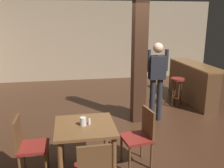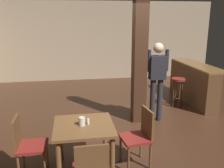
{
  "view_description": "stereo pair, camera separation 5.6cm",
  "coord_description": "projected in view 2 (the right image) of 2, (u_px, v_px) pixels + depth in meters",
  "views": [
    {
      "loc": [
        -1.32,
        -4.58,
        2.22
      ],
      "look_at": [
        -0.49,
        0.09,
        0.95
      ],
      "focal_mm": 40.0,
      "sensor_mm": 36.0,
      "label": 1
    },
    {
      "loc": [
        -1.27,
        -4.59,
        2.22
      ],
      "look_at": [
        -0.49,
        0.09,
        0.95
      ],
      "focal_mm": 40.0,
      "sensor_mm": 36.0,
      "label": 2
    }
  ],
  "objects": [
    {
      "name": "standing_person",
      "position": [
        157.0,
        77.0,
        5.31
      ],
      "size": [
        0.47,
        0.21,
        1.72
      ],
      "color": "black",
      "rests_on": "ground_plane"
    },
    {
      "name": "bar_counter",
      "position": [
        193.0,
        83.0,
        6.74
      ],
      "size": [
        0.56,
        2.13,
        1.02
      ],
      "color": "brown",
      "rests_on": "ground_plane"
    },
    {
      "name": "salt_shaker",
      "position": [
        88.0,
        121.0,
        3.57
      ],
      "size": [
        0.03,
        0.03,
        0.09
      ],
      "primitive_type": "cylinder",
      "color": "silver",
      "rests_on": "dining_table"
    },
    {
      "name": "napkin_cup",
      "position": [
        82.0,
        121.0,
        3.53
      ],
      "size": [
        0.09,
        0.09,
        0.12
      ],
      "primitive_type": "cylinder",
      "color": "beige",
      "rests_on": "dining_table"
    },
    {
      "name": "wall_back",
      "position": [
        105.0,
        41.0,
        9.08
      ],
      "size": [
        8.0,
        0.1,
        2.8
      ],
      "primitive_type": "cube",
      "color": "gray",
      "rests_on": "ground_plane"
    },
    {
      "name": "bar_stool_near",
      "position": [
        178.0,
        86.0,
        6.28
      ],
      "size": [
        0.34,
        0.34,
        0.75
      ],
      "color": "maroon",
      "rests_on": "ground_plane"
    },
    {
      "name": "chair_east",
      "position": [
        140.0,
        134.0,
        3.78
      ],
      "size": [
        0.47,
        0.47,
        0.89
      ],
      "color": "maroon",
      "rests_on": "ground_plane"
    },
    {
      "name": "dining_table",
      "position": [
        84.0,
        134.0,
        3.59
      ],
      "size": [
        0.85,
        0.85,
        0.74
      ],
      "color": "brown",
      "rests_on": "ground_plane"
    },
    {
      "name": "pillar",
      "position": [
        140.0,
        58.0,
        5.23
      ],
      "size": [
        0.28,
        0.28,
        2.8
      ],
      "primitive_type": "cube",
      "color": "#382114",
      "rests_on": "ground_plane"
    },
    {
      "name": "ground_plane",
      "position": [
        136.0,
        129.0,
        5.15
      ],
      "size": [
        10.8,
        10.8,
        0.0
      ],
      "primitive_type": "plane",
      "color": "#382114"
    },
    {
      "name": "chair_west",
      "position": [
        26.0,
        143.0,
        3.51
      ],
      "size": [
        0.42,
        0.42,
        0.89
      ],
      "color": "maroon",
      "rests_on": "ground_plane"
    }
  ]
}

